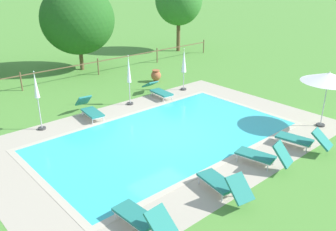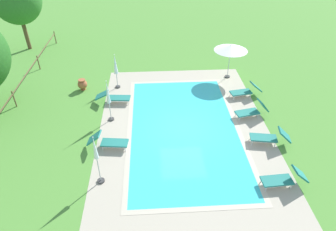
{
  "view_description": "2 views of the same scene",
  "coord_description": "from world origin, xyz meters",
  "px_view_note": "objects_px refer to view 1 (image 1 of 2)",
  "views": [
    {
      "loc": [
        -8.5,
        -9.65,
        6.17
      ],
      "look_at": [
        0.52,
        0.5,
        0.6
      ],
      "focal_mm": 38.01,
      "sensor_mm": 36.0,
      "label": 1
    },
    {
      "loc": [
        -12.48,
        1.62,
        9.85
      ],
      "look_at": [
        -0.25,
        0.86,
        1.09
      ],
      "focal_mm": 31.98,
      "sensor_mm": 36.0,
      "label": 2
    }
  ],
  "objects_px": {
    "patio_umbrella_closed_row_centre": "(37,93)",
    "tree_west_mid": "(78,19)",
    "sun_lounger_south_near_corner": "(158,90)",
    "sun_lounger_north_mid": "(263,155)",
    "terracotta_urn_near_fence": "(156,75)",
    "patio_umbrella_closed_row_west": "(129,74)",
    "patio_umbrella_closed_row_mid_west": "(184,63)",
    "sun_lounger_south_mid": "(302,139)",
    "sun_lounger_north_end": "(223,184)",
    "tree_far_west": "(179,0)",
    "patio_umbrella_open_foreground": "(329,78)",
    "sun_lounger_north_far": "(143,218)",
    "sun_lounger_north_near_steps": "(90,109)"
  },
  "relations": [
    {
      "from": "patio_umbrella_closed_row_centre",
      "to": "tree_west_mid",
      "type": "height_order",
      "value": "tree_west_mid"
    },
    {
      "from": "sun_lounger_south_near_corner",
      "to": "sun_lounger_north_mid",
      "type": "bearing_deg",
      "value": -103.96
    },
    {
      "from": "terracotta_urn_near_fence",
      "to": "patio_umbrella_closed_row_west",
      "type": "bearing_deg",
      "value": -148.46
    },
    {
      "from": "patio_umbrella_closed_row_mid_west",
      "to": "sun_lounger_south_mid",
      "type": "bearing_deg",
      "value": -101.24
    },
    {
      "from": "sun_lounger_south_near_corner",
      "to": "patio_umbrella_closed_row_west",
      "type": "relative_size",
      "value": 0.85
    },
    {
      "from": "sun_lounger_north_end",
      "to": "tree_far_west",
      "type": "height_order",
      "value": "tree_far_west"
    },
    {
      "from": "sun_lounger_south_near_corner",
      "to": "tree_far_west",
      "type": "bearing_deg",
      "value": 41.59
    },
    {
      "from": "sun_lounger_north_mid",
      "to": "tree_west_mid",
      "type": "bearing_deg",
      "value": 83.69
    },
    {
      "from": "sun_lounger_north_mid",
      "to": "patio_umbrella_closed_row_mid_west",
      "type": "bearing_deg",
      "value": 64.23
    },
    {
      "from": "terracotta_urn_near_fence",
      "to": "sun_lounger_south_near_corner",
      "type": "bearing_deg",
      "value": -127.58
    },
    {
      "from": "sun_lounger_north_end",
      "to": "patio_umbrella_open_foreground",
      "type": "height_order",
      "value": "patio_umbrella_open_foreground"
    },
    {
      "from": "terracotta_urn_near_fence",
      "to": "tree_west_mid",
      "type": "xyz_separation_m",
      "value": [
        -1.89,
        5.45,
        2.89
      ]
    },
    {
      "from": "sun_lounger_north_far",
      "to": "terracotta_urn_near_fence",
      "type": "relative_size",
      "value": 2.77
    },
    {
      "from": "sun_lounger_south_near_corner",
      "to": "sun_lounger_north_far",
      "type": "bearing_deg",
      "value": -132.27
    },
    {
      "from": "sun_lounger_north_far",
      "to": "patio_umbrella_closed_row_centre",
      "type": "bearing_deg",
      "value": 85.01
    },
    {
      "from": "patio_umbrella_closed_row_mid_west",
      "to": "patio_umbrella_closed_row_west",
      "type": "bearing_deg",
      "value": 178.52
    },
    {
      "from": "sun_lounger_south_near_corner",
      "to": "patio_umbrella_closed_row_centre",
      "type": "xyz_separation_m",
      "value": [
        -6.29,
        0.07,
        1.23
      ]
    },
    {
      "from": "sun_lounger_north_mid",
      "to": "sun_lounger_south_mid",
      "type": "distance_m",
      "value": 2.16
    },
    {
      "from": "patio_umbrella_open_foreground",
      "to": "patio_umbrella_closed_row_mid_west",
      "type": "height_order",
      "value": "patio_umbrella_open_foreground"
    },
    {
      "from": "sun_lounger_north_near_steps",
      "to": "tree_west_mid",
      "type": "xyz_separation_m",
      "value": [
        3.85,
        7.68,
        2.89
      ]
    },
    {
      "from": "patio_umbrella_closed_row_west",
      "to": "patio_umbrella_closed_row_mid_west",
      "type": "bearing_deg",
      "value": -1.48
    },
    {
      "from": "sun_lounger_north_end",
      "to": "tree_far_west",
      "type": "relative_size",
      "value": 0.34
    },
    {
      "from": "sun_lounger_north_near_steps",
      "to": "sun_lounger_north_end",
      "type": "xyz_separation_m",
      "value": [
        -0.16,
        -7.92,
        0.0
      ]
    },
    {
      "from": "tree_west_mid",
      "to": "sun_lounger_north_far",
      "type": "bearing_deg",
      "value": -113.81
    },
    {
      "from": "sun_lounger_south_near_corner",
      "to": "terracotta_urn_near_fence",
      "type": "bearing_deg",
      "value": 52.42
    },
    {
      "from": "sun_lounger_north_far",
      "to": "sun_lounger_north_end",
      "type": "height_order",
      "value": "same"
    },
    {
      "from": "sun_lounger_south_mid",
      "to": "patio_umbrella_closed_row_west",
      "type": "height_order",
      "value": "patio_umbrella_closed_row_west"
    },
    {
      "from": "sun_lounger_north_mid",
      "to": "tree_west_mid",
      "type": "height_order",
      "value": "tree_west_mid"
    },
    {
      "from": "sun_lounger_north_mid",
      "to": "patio_umbrella_open_foreground",
      "type": "xyz_separation_m",
      "value": [
        4.68,
        0.29,
        1.74
      ]
    },
    {
      "from": "sun_lounger_north_end",
      "to": "terracotta_urn_near_fence",
      "type": "distance_m",
      "value": 11.74
    },
    {
      "from": "sun_lounger_north_end",
      "to": "sun_lounger_south_mid",
      "type": "xyz_separation_m",
      "value": [
        4.46,
        -0.01,
        -0.0
      ]
    },
    {
      "from": "patio_umbrella_closed_row_west",
      "to": "patio_umbrella_closed_row_mid_west",
      "type": "height_order",
      "value": "patio_umbrella_closed_row_west"
    },
    {
      "from": "sun_lounger_north_near_steps",
      "to": "sun_lounger_north_end",
      "type": "height_order",
      "value": "sun_lounger_north_end"
    },
    {
      "from": "patio_umbrella_closed_row_mid_west",
      "to": "patio_umbrella_closed_row_centre",
      "type": "distance_m",
      "value": 8.09
    },
    {
      "from": "sun_lounger_north_mid",
      "to": "sun_lounger_north_near_steps",
      "type": "bearing_deg",
      "value": 105.62
    },
    {
      "from": "tree_west_mid",
      "to": "sun_lounger_north_near_steps",
      "type": "bearing_deg",
      "value": -116.66
    },
    {
      "from": "sun_lounger_north_far",
      "to": "patio_umbrella_open_foreground",
      "type": "relative_size",
      "value": 0.83
    },
    {
      "from": "sun_lounger_north_far",
      "to": "terracotta_urn_near_fence",
      "type": "height_order",
      "value": "sun_lounger_north_far"
    },
    {
      "from": "patio_umbrella_open_foreground",
      "to": "sun_lounger_north_mid",
      "type": "bearing_deg",
      "value": -176.48
    },
    {
      "from": "sun_lounger_south_mid",
      "to": "patio_umbrella_closed_row_mid_west",
      "type": "bearing_deg",
      "value": 78.76
    },
    {
      "from": "sun_lounger_north_far",
      "to": "tree_far_west",
      "type": "bearing_deg",
      "value": 44.5
    },
    {
      "from": "patio_umbrella_open_foreground",
      "to": "patio_umbrella_closed_row_mid_west",
      "type": "xyz_separation_m",
      "value": [
        -0.95,
        7.45,
        -0.64
      ]
    },
    {
      "from": "patio_umbrella_open_foreground",
      "to": "sun_lounger_north_end",
      "type": "bearing_deg",
      "value": -175.9
    },
    {
      "from": "sun_lounger_north_end",
      "to": "patio_umbrella_closed_row_west",
      "type": "relative_size",
      "value": 0.81
    },
    {
      "from": "patio_umbrella_closed_row_centre",
      "to": "tree_west_mid",
      "type": "relative_size",
      "value": 0.46
    },
    {
      "from": "patio_umbrella_closed_row_west",
      "to": "terracotta_urn_near_fence",
      "type": "bearing_deg",
      "value": 31.54
    },
    {
      "from": "sun_lounger_north_near_steps",
      "to": "sun_lounger_south_mid",
      "type": "relative_size",
      "value": 0.99
    },
    {
      "from": "sun_lounger_north_near_steps",
      "to": "sun_lounger_south_near_corner",
      "type": "relative_size",
      "value": 0.96
    },
    {
      "from": "sun_lounger_north_far",
      "to": "patio_umbrella_closed_row_west",
      "type": "height_order",
      "value": "patio_umbrella_closed_row_west"
    },
    {
      "from": "sun_lounger_south_near_corner",
      "to": "tree_west_mid",
      "type": "xyz_separation_m",
      "value": [
        -0.23,
        7.6,
        2.92
      ]
    }
  ]
}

